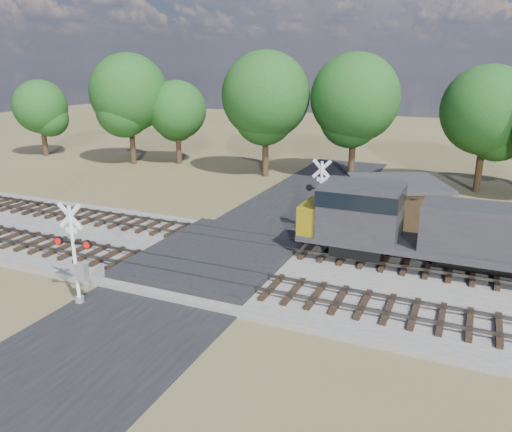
% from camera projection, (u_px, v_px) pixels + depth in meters
% --- Properties ---
extents(ground, '(160.00, 160.00, 0.00)m').
position_uv_depth(ground, '(214.00, 265.00, 25.19)').
color(ground, brown).
rests_on(ground, ground).
extents(ballast_bed, '(140.00, 10.00, 0.30)m').
position_uv_depth(ballast_bed, '(421.00, 293.00, 21.71)').
color(ballast_bed, gray).
rests_on(ballast_bed, ground).
extents(road, '(7.00, 60.00, 0.08)m').
position_uv_depth(road, '(214.00, 264.00, 25.17)').
color(road, black).
rests_on(road, ground).
extents(crossing_panel, '(7.00, 9.00, 0.62)m').
position_uv_depth(crossing_panel, '(218.00, 256.00, 25.53)').
color(crossing_panel, '#262628').
rests_on(crossing_panel, ground).
extents(track_near, '(140.00, 2.60, 0.33)m').
position_uv_depth(track_near, '(254.00, 283.00, 22.11)').
color(track_near, black).
rests_on(track_near, ballast_bed).
extents(track_far, '(140.00, 2.60, 0.33)m').
position_uv_depth(track_far, '(292.00, 247.00, 26.48)').
color(track_far, black).
rests_on(track_far, ballast_bed).
extents(crossing_signal_near, '(1.79, 0.40, 4.45)m').
position_uv_depth(crossing_signal_near, '(77.00, 263.00, 20.55)').
color(crossing_signal_near, silver).
rests_on(crossing_signal_near, ground).
extents(crossing_signal_far, '(1.85, 0.40, 4.58)m').
position_uv_depth(crossing_signal_far, '(319.00, 204.00, 29.00)').
color(crossing_signal_far, silver).
rests_on(crossing_signal_far, ground).
extents(equipment_shed, '(6.53, 6.53, 3.36)m').
position_uv_depth(equipment_shed, '(396.00, 209.00, 28.75)').
color(equipment_shed, '#3F2F1B').
rests_on(equipment_shed, ground).
extents(treeline, '(81.77, 11.16, 11.61)m').
position_uv_depth(treeline, '(440.00, 104.00, 38.06)').
color(treeline, black).
rests_on(treeline, ground).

